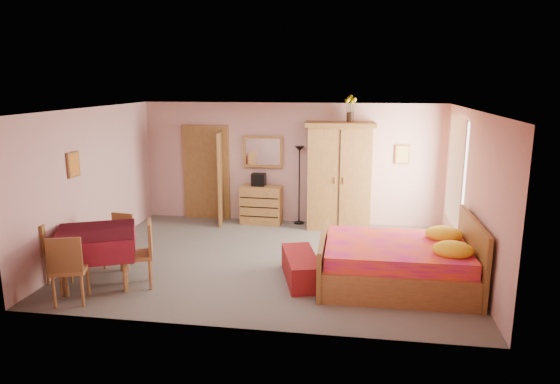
% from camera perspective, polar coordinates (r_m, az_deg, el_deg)
% --- Properties ---
extents(floor, '(6.50, 6.50, 0.00)m').
position_cam_1_polar(floor, '(8.79, -0.95, -7.74)').
color(floor, slate).
rests_on(floor, ground).
extents(ceiling, '(6.50, 6.50, 0.00)m').
position_cam_1_polar(ceiling, '(8.25, -1.02, 9.44)').
color(ceiling, brown).
rests_on(ceiling, wall_back).
extents(wall_back, '(6.50, 0.10, 2.60)m').
position_cam_1_polar(wall_back, '(10.85, 1.26, 3.30)').
color(wall_back, '#D09B97').
rests_on(wall_back, floor).
extents(wall_front, '(6.50, 0.10, 2.60)m').
position_cam_1_polar(wall_front, '(6.05, -5.01, -4.31)').
color(wall_front, '#D09B97').
rests_on(wall_front, floor).
extents(wall_left, '(0.10, 5.00, 2.60)m').
position_cam_1_polar(wall_left, '(9.52, -20.65, 1.17)').
color(wall_left, '#D09B97').
rests_on(wall_left, floor).
extents(wall_right, '(0.10, 5.00, 2.60)m').
position_cam_1_polar(wall_right, '(8.51, 21.13, -0.16)').
color(wall_right, '#D09B97').
rests_on(wall_right, floor).
extents(doorway, '(1.06, 0.12, 2.15)m').
position_cam_1_polar(doorway, '(11.27, -8.39, 2.10)').
color(doorway, '#9E6B35').
rests_on(doorway, floor).
extents(window, '(0.08, 1.40, 1.95)m').
position_cam_1_polar(window, '(9.63, 19.50, 2.28)').
color(window, white).
rests_on(window, wall_right).
extents(picture_left, '(0.04, 0.32, 0.42)m').
position_cam_1_polar(picture_left, '(8.93, -22.54, 2.91)').
color(picture_left, orange).
rests_on(picture_left, wall_left).
extents(picture_back, '(0.30, 0.04, 0.40)m').
position_cam_1_polar(picture_back, '(10.74, 13.81, 4.19)').
color(picture_back, '#D8BF59').
rests_on(picture_back, wall_back).
extents(chest_of_drawers, '(0.89, 0.47, 0.83)m').
position_cam_1_polar(chest_of_drawers, '(10.87, -2.14, -1.46)').
color(chest_of_drawers, '#AF783B').
rests_on(chest_of_drawers, floor).
extents(wall_mirror, '(0.87, 0.05, 0.69)m').
position_cam_1_polar(wall_mirror, '(10.85, -1.97, 4.63)').
color(wall_mirror, silver).
rests_on(wall_mirror, wall_back).
extents(stereo, '(0.30, 0.23, 0.27)m').
position_cam_1_polar(stereo, '(10.79, -2.45, 1.43)').
color(stereo, black).
rests_on(stereo, chest_of_drawers).
extents(floor_lamp, '(0.26, 0.26, 1.70)m').
position_cam_1_polar(floor_lamp, '(10.75, 2.21, 0.77)').
color(floor_lamp, black).
rests_on(floor_lamp, floor).
extents(wardrobe, '(1.46, 0.81, 2.23)m').
position_cam_1_polar(wardrobe, '(10.48, 6.76, 1.85)').
color(wardrobe, '#AC773A').
rests_on(wardrobe, floor).
extents(sunflower_vase, '(0.23, 0.23, 0.54)m').
position_cam_1_polar(sunflower_vase, '(10.40, 8.05, 9.43)').
color(sunflower_vase, yellow).
rests_on(sunflower_vase, wardrobe).
extents(bed, '(2.34, 1.85, 1.07)m').
position_cam_1_polar(bed, '(7.81, 13.10, -6.55)').
color(bed, '#BD1275').
rests_on(bed, floor).
extents(bench, '(0.77, 1.32, 0.41)m').
position_cam_1_polar(bench, '(7.87, 2.40, -8.63)').
color(bench, maroon).
rests_on(bench, floor).
extents(dining_table, '(1.50, 1.50, 0.83)m').
position_cam_1_polar(dining_table, '(8.19, -20.17, -6.98)').
color(dining_table, maroon).
rests_on(dining_table, floor).
extents(chair_south, '(0.58, 0.58, 1.01)m').
position_cam_1_polar(chair_south, '(7.62, -22.90, -7.99)').
color(chair_south, '#AE6E3A').
rests_on(chair_south, floor).
extents(chair_north, '(0.45, 0.45, 0.88)m').
position_cam_1_polar(chair_north, '(8.76, -18.08, -5.40)').
color(chair_north, '#945D32').
rests_on(chair_north, floor).
extents(chair_west, '(0.54, 0.54, 0.94)m').
position_cam_1_polar(chair_west, '(8.53, -23.80, -6.17)').
color(chair_west, olive).
rests_on(chair_west, floor).
extents(chair_east, '(0.60, 0.60, 1.01)m').
position_cam_1_polar(chair_east, '(7.85, -16.05, -6.88)').
color(chair_east, '#A76838').
rests_on(chair_east, floor).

